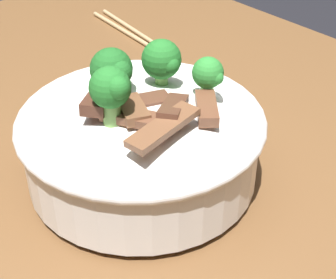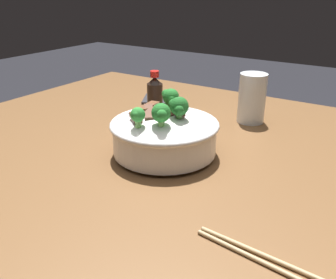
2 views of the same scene
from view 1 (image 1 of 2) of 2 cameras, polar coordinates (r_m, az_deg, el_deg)
rice_bowl at (r=0.53m, az=-2.89°, el=0.40°), size 0.25×0.25×0.15m
chopsticks_pair at (r=0.89m, az=-4.09°, el=11.69°), size 0.21×0.04×0.01m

